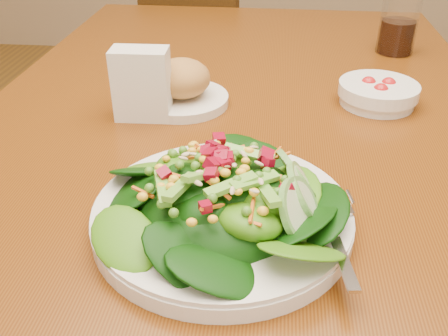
{
  "coord_description": "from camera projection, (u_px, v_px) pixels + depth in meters",
  "views": [
    {
      "loc": [
        0.05,
        -0.75,
        1.12
      ],
      "look_at": [
        0.0,
        -0.27,
        0.81
      ],
      "focal_mm": 40.0,
      "sensor_mm": 36.0,
      "label": 1
    }
  ],
  "objects": [
    {
      "name": "napkin_holder",
      "position": [
        142.0,
        82.0,
        0.8
      ],
      "size": [
        0.09,
        0.05,
        0.12
      ],
      "rotation": [
        0.0,
        0.0,
        0.04
      ],
      "color": "white",
      "rests_on": "dining_table"
    },
    {
      "name": "chair_far",
      "position": [
        204.0,
        58.0,
        1.91
      ],
      "size": [
        0.51,
        0.52,
        0.87
      ],
      "rotation": [
        0.0,
        0.0,
        2.8
      ],
      "color": "#47290C",
      "rests_on": "ground_plane"
    },
    {
      "name": "drinking_glass",
      "position": [
        398.0,
        25.0,
        1.07
      ],
      "size": [
        0.08,
        0.08,
        0.14
      ],
      "color": "silver",
      "rests_on": "dining_table"
    },
    {
      "name": "bread_plate",
      "position": [
        182.0,
        87.0,
        0.86
      ],
      "size": [
        0.16,
        0.16,
        0.08
      ],
      "color": "white",
      "rests_on": "dining_table"
    },
    {
      "name": "dining_table",
      "position": [
        239.0,
        166.0,
        0.89
      ],
      "size": [
        0.9,
        1.4,
        0.75
      ],
      "color": "#64330D",
      "rests_on": "ground_plane"
    },
    {
      "name": "salad_plate",
      "position": [
        231.0,
        202.0,
        0.57
      ],
      "size": [
        0.3,
        0.3,
        0.09
      ],
      "rotation": [
        0.0,
        0.0,
        0.3
      ],
      "color": "white",
      "rests_on": "dining_table"
    },
    {
      "name": "tomato_bowl",
      "position": [
        378.0,
        93.0,
        0.86
      ],
      "size": [
        0.14,
        0.14,
        0.04
      ],
      "color": "white",
      "rests_on": "dining_table"
    }
  ]
}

